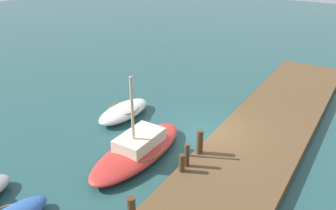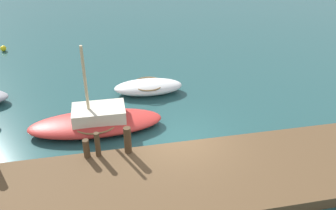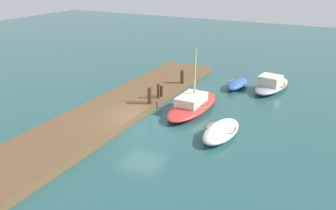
{
  "view_description": "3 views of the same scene",
  "coord_description": "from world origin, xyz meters",
  "px_view_note": "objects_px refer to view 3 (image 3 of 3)",
  "views": [
    {
      "loc": [
        -13.69,
        -6.2,
        8.76
      ],
      "look_at": [
        0.74,
        2.67,
        0.66
      ],
      "focal_mm": 38.28,
      "sensor_mm": 36.0,
      "label": 1
    },
    {
      "loc": [
        -2.87,
        -11.86,
        8.88
      ],
      "look_at": [
        -0.11,
        1.8,
        0.83
      ],
      "focal_mm": 39.72,
      "sensor_mm": 36.0,
      "label": 2
    },
    {
      "loc": [
        15.82,
        9.95,
        8.49
      ],
      "look_at": [
        -0.4,
        1.53,
        1.31
      ],
      "focal_mm": 38.09,
      "sensor_mm": 36.0,
      "label": 3
    }
  ],
  "objects_px": {
    "rowboat_white": "(221,131)",
    "mooring_post_east": "(150,96)",
    "dinghy_blue": "(237,84)",
    "mooring_post_mid_west": "(161,91)",
    "motorboat_grey": "(271,85)",
    "sailboat_red": "(192,104)",
    "mooring_post_mid_east": "(158,91)",
    "mooring_post_west": "(182,77)"
  },
  "relations": [
    {
      "from": "sailboat_red",
      "to": "rowboat_white",
      "type": "relative_size",
      "value": 1.63
    },
    {
      "from": "dinghy_blue",
      "to": "mooring_post_mid_west",
      "type": "height_order",
      "value": "mooring_post_mid_west"
    },
    {
      "from": "dinghy_blue",
      "to": "rowboat_white",
      "type": "xyz_separation_m",
      "value": [
        8.26,
        1.69,
        0.03
      ]
    },
    {
      "from": "mooring_post_west",
      "to": "mooring_post_east",
      "type": "distance_m",
      "value": 4.73
    },
    {
      "from": "sailboat_red",
      "to": "dinghy_blue",
      "type": "relative_size",
      "value": 1.94
    },
    {
      "from": "dinghy_blue",
      "to": "mooring_post_west",
      "type": "height_order",
      "value": "mooring_post_west"
    },
    {
      "from": "rowboat_white",
      "to": "mooring_post_east",
      "type": "bearing_deg",
      "value": -103.96
    },
    {
      "from": "mooring_post_west",
      "to": "rowboat_white",
      "type": "bearing_deg",
      "value": 39.85
    },
    {
      "from": "mooring_post_mid_west",
      "to": "motorboat_grey",
      "type": "bearing_deg",
      "value": 134.84
    },
    {
      "from": "sailboat_red",
      "to": "mooring_post_east",
      "type": "xyz_separation_m",
      "value": [
        1.11,
        -2.4,
        0.54
      ]
    },
    {
      "from": "mooring_post_mid_west",
      "to": "mooring_post_mid_east",
      "type": "bearing_deg",
      "value": 0.0
    },
    {
      "from": "dinghy_blue",
      "to": "mooring_post_mid_west",
      "type": "distance_m",
      "value": 6.31
    },
    {
      "from": "mooring_post_mid_east",
      "to": "mooring_post_east",
      "type": "relative_size",
      "value": 0.93
    },
    {
      "from": "motorboat_grey",
      "to": "mooring_post_west",
      "type": "height_order",
      "value": "mooring_post_west"
    },
    {
      "from": "mooring_post_mid_east",
      "to": "motorboat_grey",
      "type": "bearing_deg",
      "value": 136.76
    },
    {
      "from": "sailboat_red",
      "to": "mooring_post_west",
      "type": "bearing_deg",
      "value": -145.65
    },
    {
      "from": "motorboat_grey",
      "to": "mooring_post_east",
      "type": "height_order",
      "value": "mooring_post_east"
    },
    {
      "from": "dinghy_blue",
      "to": "mooring_post_east",
      "type": "distance_m",
      "value": 7.61
    },
    {
      "from": "rowboat_white",
      "to": "mooring_post_west",
      "type": "xyz_separation_m",
      "value": [
        -6.29,
        -5.25,
        0.56
      ]
    },
    {
      "from": "mooring_post_west",
      "to": "mooring_post_mid_west",
      "type": "distance_m",
      "value": 3.22
    },
    {
      "from": "rowboat_white",
      "to": "mooring_post_east",
      "type": "height_order",
      "value": "mooring_post_east"
    },
    {
      "from": "rowboat_white",
      "to": "mooring_post_mid_west",
      "type": "bearing_deg",
      "value": -117.68
    },
    {
      "from": "motorboat_grey",
      "to": "sailboat_red",
      "type": "height_order",
      "value": "sailboat_red"
    },
    {
      "from": "motorboat_grey",
      "to": "rowboat_white",
      "type": "xyz_separation_m",
      "value": [
        8.95,
        -0.66,
        -0.08
      ]
    },
    {
      "from": "sailboat_red",
      "to": "mooring_post_mid_east",
      "type": "relative_size",
      "value": 5.71
    },
    {
      "from": "sailboat_red",
      "to": "mooring_post_mid_east",
      "type": "bearing_deg",
      "value": -88.99
    },
    {
      "from": "dinghy_blue",
      "to": "motorboat_grey",
      "type": "bearing_deg",
      "value": 111.54
    },
    {
      "from": "motorboat_grey",
      "to": "rowboat_white",
      "type": "distance_m",
      "value": 8.98
    },
    {
      "from": "mooring_post_mid_east",
      "to": "mooring_post_west",
      "type": "bearing_deg",
      "value": 180.0
    },
    {
      "from": "dinghy_blue",
      "to": "mooring_post_mid_east",
      "type": "distance_m",
      "value": 6.66
    },
    {
      "from": "mooring_post_west",
      "to": "mooring_post_mid_east",
      "type": "xyz_separation_m",
      "value": [
        3.63,
        0.0,
        0.0
      ]
    },
    {
      "from": "motorboat_grey",
      "to": "sailboat_red",
      "type": "xyz_separation_m",
      "value": [
        6.28,
        -3.51,
        -0.01
      ]
    },
    {
      "from": "mooring_post_mid_east",
      "to": "rowboat_white",
      "type": "bearing_deg",
      "value": 63.12
    },
    {
      "from": "rowboat_white",
      "to": "mooring_post_west",
      "type": "relative_size",
      "value": 3.54
    },
    {
      "from": "rowboat_white",
      "to": "mooring_post_mid_west",
      "type": "relative_size",
      "value": 4.7
    },
    {
      "from": "dinghy_blue",
      "to": "mooring_post_east",
      "type": "xyz_separation_m",
      "value": [
        6.69,
        -3.57,
        0.64
      ]
    },
    {
      "from": "sailboat_red",
      "to": "mooring_post_east",
      "type": "distance_m",
      "value": 2.7
    },
    {
      "from": "sailboat_red",
      "to": "mooring_post_mid_east",
      "type": "distance_m",
      "value": 2.45
    },
    {
      "from": "mooring_post_mid_west",
      "to": "rowboat_white",
      "type": "bearing_deg",
      "value": 59.68
    },
    {
      "from": "motorboat_grey",
      "to": "mooring_post_mid_east",
      "type": "height_order",
      "value": "mooring_post_mid_east"
    },
    {
      "from": "motorboat_grey",
      "to": "dinghy_blue",
      "type": "relative_size",
      "value": 1.66
    },
    {
      "from": "mooring_post_west",
      "to": "mooring_post_mid_east",
      "type": "relative_size",
      "value": 0.99
    }
  ]
}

